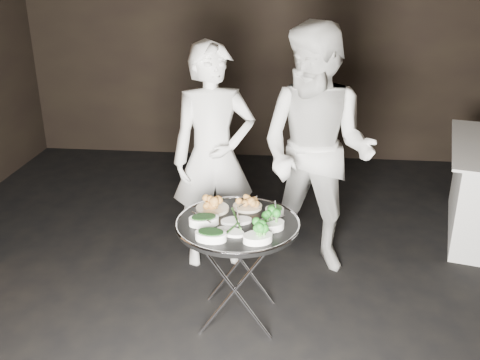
# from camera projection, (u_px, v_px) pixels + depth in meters

# --- Properties ---
(floor) EXTENTS (6.00, 7.00, 0.05)m
(floor) POSITION_uv_depth(u_px,v_px,m) (261.00, 343.00, 3.41)
(floor) COLOR black
(floor) RESTS_ON ground
(wall_back) EXTENTS (6.00, 0.05, 3.00)m
(wall_back) POSITION_uv_depth(u_px,v_px,m) (283.00, 31.00, 6.08)
(wall_back) COLOR black
(wall_back) RESTS_ON floor
(tray_stand) EXTENTS (0.48, 0.41, 0.70)m
(tray_stand) POSITION_uv_depth(u_px,v_px,m) (238.00, 268.00, 3.46)
(tray_stand) COLOR silver
(tray_stand) RESTS_ON floor
(serving_tray) EXTENTS (0.79, 0.79, 0.04)m
(serving_tray) POSITION_uv_depth(u_px,v_px,m) (238.00, 224.00, 3.34)
(serving_tray) COLOR black
(serving_tray) RESTS_ON tray_stand
(potato_plate_a) EXTENTS (0.22, 0.22, 0.08)m
(potato_plate_a) POSITION_uv_depth(u_px,v_px,m) (212.00, 205.00, 3.49)
(potato_plate_a) COLOR beige
(potato_plate_a) RESTS_ON serving_tray
(potato_plate_b) EXTENTS (0.19, 0.19, 0.07)m
(potato_plate_b) POSITION_uv_depth(u_px,v_px,m) (247.00, 203.00, 3.53)
(potato_plate_b) COLOR beige
(potato_plate_b) RESTS_ON serving_tray
(greens_bowl) EXTENTS (0.12, 0.12, 0.07)m
(greens_bowl) POSITION_uv_depth(u_px,v_px,m) (275.00, 210.00, 3.42)
(greens_bowl) COLOR white
(greens_bowl) RESTS_ON serving_tray
(asparagus_plate_a) EXTENTS (0.22, 0.16, 0.04)m
(asparagus_plate_a) POSITION_uv_depth(u_px,v_px,m) (236.00, 220.00, 3.33)
(asparagus_plate_a) COLOR white
(asparagus_plate_a) RESTS_ON serving_tray
(asparagus_plate_b) EXTENTS (0.21, 0.16, 0.04)m
(asparagus_plate_b) POSITION_uv_depth(u_px,v_px,m) (230.00, 231.00, 3.20)
(asparagus_plate_b) COLOR white
(asparagus_plate_b) RESTS_ON serving_tray
(spinach_bowl_a) EXTENTS (0.21, 0.17, 0.08)m
(spinach_bowl_a) POSITION_uv_depth(u_px,v_px,m) (204.00, 219.00, 3.30)
(spinach_bowl_a) COLOR white
(spinach_bowl_a) RESTS_ON serving_tray
(spinach_bowl_b) EXTENTS (0.20, 0.14, 0.08)m
(spinach_bowl_b) POSITION_uv_depth(u_px,v_px,m) (211.00, 234.00, 3.12)
(spinach_bowl_b) COLOR white
(spinach_bowl_b) RESTS_ON serving_tray
(broccoli_bowl_a) EXTENTS (0.21, 0.18, 0.07)m
(broccoli_bowl_a) POSITION_uv_depth(u_px,v_px,m) (270.00, 224.00, 3.25)
(broccoli_bowl_a) COLOR white
(broccoli_bowl_a) RESTS_ON serving_tray
(broccoli_bowl_b) EXTENTS (0.21, 0.18, 0.07)m
(broccoli_bowl_b) POSITION_uv_depth(u_px,v_px,m) (258.00, 236.00, 3.10)
(broccoli_bowl_b) COLOR white
(broccoli_bowl_b) RESTS_ON serving_tray
(serving_utensils) EXTENTS (0.59, 0.42, 0.01)m
(serving_utensils) POSITION_uv_depth(u_px,v_px,m) (241.00, 210.00, 3.38)
(serving_utensils) COLOR silver
(serving_utensils) RESTS_ON serving_tray
(waiter_left) EXTENTS (0.72, 0.57, 1.73)m
(waiter_left) POSITION_uv_depth(u_px,v_px,m) (214.00, 158.00, 4.02)
(waiter_left) COLOR silver
(waiter_left) RESTS_ON floor
(waiter_right) EXTENTS (1.12, 1.02, 1.87)m
(waiter_right) POSITION_uv_depth(u_px,v_px,m) (316.00, 152.00, 3.94)
(waiter_right) COLOR silver
(waiter_right) RESTS_ON floor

